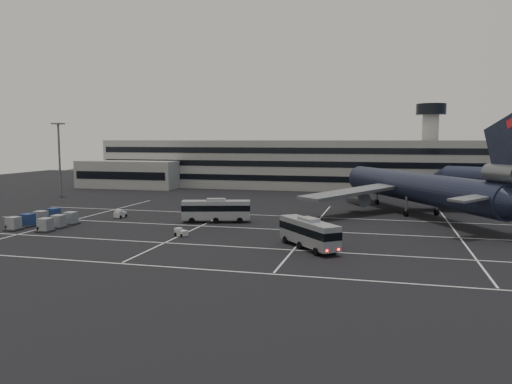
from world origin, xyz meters
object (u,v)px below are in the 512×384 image
trijet_main (418,187)px  bus_near (309,232)px  bus_far (216,209)px  uld_cluster (45,220)px  tug_a (120,214)px

trijet_main → bus_near: bearing=-142.9°
bus_far → uld_cluster: size_ratio=0.94×
tug_a → trijet_main: bearing=23.2°
tug_a → bus_far: bearing=4.2°
bus_near → uld_cluster: bearing=133.3°
tug_a → uld_cluster: uld_cluster is taller
bus_near → uld_cluster: size_ratio=0.83×
uld_cluster → tug_a: bearing=55.7°
bus_near → bus_far: (-18.53, 16.66, 0.04)m
bus_far → uld_cluster: bearing=96.5°
bus_near → uld_cluster: bus_near is taller
bus_far → tug_a: (-18.61, 0.24, -1.60)m
trijet_main → uld_cluster: (-60.11, -28.39, -4.22)m
bus_near → tug_a: 40.83m
tug_a → uld_cluster: size_ratio=0.19×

